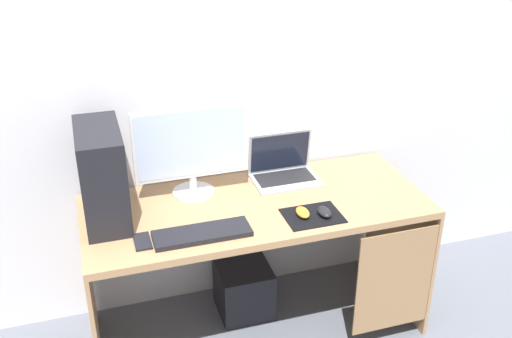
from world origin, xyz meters
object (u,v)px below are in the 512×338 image
at_px(pc_tower, 102,175).
at_px(laptop, 283,170).
at_px(mouse_right, 324,212).
at_px(monitor, 192,150).
at_px(keyboard, 202,234).
at_px(mouse_left, 303,212).
at_px(subwoofer, 244,289).
at_px(cell_phone, 142,241).

xyz_separation_m(pc_tower, laptop, (0.89, 0.13, -0.17)).
bearing_deg(laptop, mouse_right, -82.90).
distance_m(monitor, keyboard, 0.44).
relative_size(laptop, mouse_right, 3.42).
relative_size(mouse_left, subwoofer, 0.35).
height_order(pc_tower, keyboard, pc_tower).
height_order(monitor, cell_phone, monitor).
bearing_deg(monitor, cell_phone, -130.07).
bearing_deg(pc_tower, laptop, 8.11).
bearing_deg(subwoofer, pc_tower, -175.39).
distance_m(laptop, keyboard, 0.65).
bearing_deg(monitor, laptop, 2.99).
height_order(pc_tower, laptop, pc_tower).
bearing_deg(laptop, cell_phone, -153.80).
bearing_deg(mouse_right, cell_phone, 177.85).
distance_m(cell_phone, subwoofer, 0.85).
bearing_deg(keyboard, monitor, 83.23).
distance_m(pc_tower, subwoofer, 1.04).
bearing_deg(monitor, pc_tower, -166.31).
distance_m(monitor, mouse_left, 0.59).
xyz_separation_m(monitor, laptop, (0.47, 0.02, -0.19)).
relative_size(pc_tower, cell_phone, 3.32).
relative_size(pc_tower, keyboard, 1.03).
distance_m(keyboard, mouse_right, 0.56).
bearing_deg(keyboard, laptop, 38.04).
distance_m(pc_tower, cell_phone, 0.35).
bearing_deg(pc_tower, monitor, 13.69).
bearing_deg(subwoofer, mouse_right, -49.26).
height_order(laptop, keyboard, laptop).
xyz_separation_m(mouse_left, cell_phone, (-0.72, 0.01, -0.02)).
bearing_deg(keyboard, pc_tower, 143.59).
bearing_deg(pc_tower, mouse_left, -16.86).
distance_m(pc_tower, mouse_left, 0.90).
bearing_deg(laptop, mouse_left, -96.62).
bearing_deg(mouse_right, monitor, 143.65).
relative_size(monitor, laptop, 1.66).
bearing_deg(keyboard, mouse_left, 2.44).
bearing_deg(subwoofer, mouse_left, -58.09).
bearing_deg(mouse_left, keyboard, -177.56).
height_order(monitor, subwoofer, monitor).
xyz_separation_m(keyboard, subwoofer, (0.28, 0.33, -0.61)).
bearing_deg(pc_tower, keyboard, -36.41).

